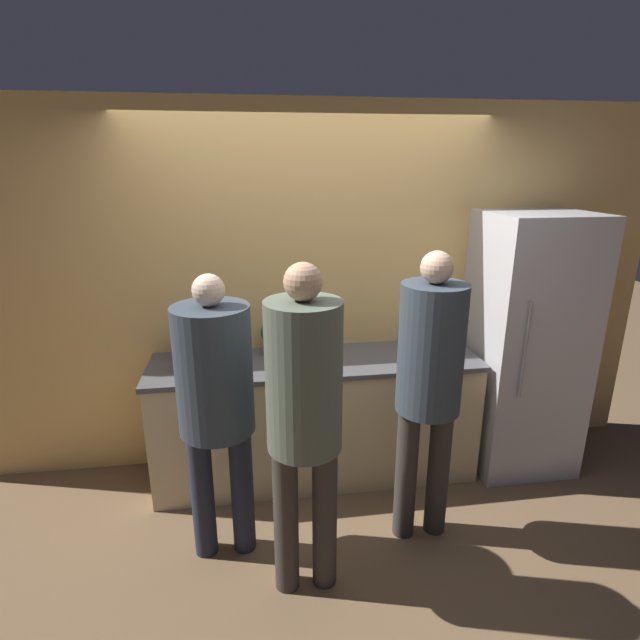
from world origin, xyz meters
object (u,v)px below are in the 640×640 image
fruit_bowl (307,352)px  potted_plant (272,336)px  person_center (304,405)px  cup_yellow (440,352)px  person_right (429,374)px  cup_black (418,339)px  utensil_crock (182,349)px  bottle_red (179,358)px  person_left (215,392)px  bottle_green (292,361)px  refrigerator (525,344)px

fruit_bowl → potted_plant: potted_plant is taller
person_center → cup_yellow: 1.41m
person_right → cup_black: bearing=74.3°
fruit_bowl → cup_yellow: size_ratio=3.72×
utensil_crock → bottle_red: 0.21m
person_left → bottle_green: 0.70m
person_left → person_center: bearing=-35.9°
refrigerator → person_right: size_ratio=1.07×
utensil_crock → person_right: bearing=-30.7°
refrigerator → person_center: refrigerator is taller
person_right → bottle_green: 0.91m
refrigerator → person_right: (-0.98, -0.67, 0.12)m
person_left → person_center: 0.55m
person_center → bottle_red: person_center is taller
utensil_crock → cup_black: utensil_crock is taller
person_left → cup_yellow: 1.62m
refrigerator → bottle_red: refrigerator is taller
refrigerator → cup_black: bearing=162.5°
person_left → cup_black: 1.69m
refrigerator → cup_black: 0.76m
person_left → person_center: person_center is taller
bottle_green → potted_plant: bearing=108.7°
person_center → potted_plant: person_center is taller
bottle_red → cup_yellow: size_ratio=2.69×
person_left → refrigerator: bearing=16.9°
cup_black → cup_yellow: size_ratio=1.02×
refrigerator → bottle_red: 2.43m
fruit_bowl → potted_plant: 0.29m
fruit_bowl → utensil_crock: utensil_crock is taller
person_center → fruit_bowl: size_ratio=5.78×
person_right → potted_plant: bearing=133.9°
person_left → utensil_crock: bearing=107.8°
refrigerator → bottle_green: bearing=-175.6°
fruit_bowl → cup_yellow: fruit_bowl is taller
potted_plant → cup_black: bearing=1.8°
bottle_red → refrigerator: bearing=0.5°
person_right → cup_yellow: (0.32, 0.63, -0.13)m
refrigerator → potted_plant: bearing=173.9°
person_center → person_right: size_ratio=1.01×
potted_plant → refrigerator: bearing=-6.1°
bottle_red → cup_black: bearing=8.3°
cup_black → fruit_bowl: bearing=-167.9°
person_center → potted_plant: size_ratio=7.28×
refrigerator → potted_plant: size_ratio=7.70×
bottle_red → bottle_green: bottle_red is taller
refrigerator → utensil_crock: (-2.43, 0.19, 0.03)m
refrigerator → cup_yellow: (-0.66, -0.04, -0.00)m
person_right → utensil_crock: size_ratio=5.97×
bottle_green → cup_yellow: size_ratio=2.05×
person_right → bottle_red: person_right is taller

